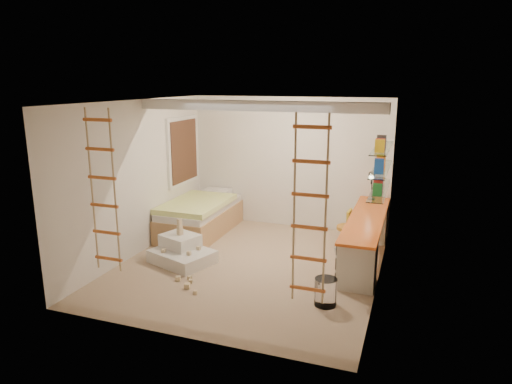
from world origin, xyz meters
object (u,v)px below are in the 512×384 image
at_px(swivel_chair, 348,237).
at_px(bed, 200,216).
at_px(desk, 366,237).
at_px(play_platform, 182,252).

bearing_deg(swivel_chair, bed, 177.80).
height_order(desk, bed, desk).
bearing_deg(swivel_chair, play_platform, -151.95).
bearing_deg(play_platform, swivel_chair, 28.05).
bearing_deg(desk, swivel_chair, 141.98).
bearing_deg(swivel_chair, desk, -38.02).
relative_size(bed, play_platform, 1.77).
bearing_deg(bed, play_platform, -75.66).
xyz_separation_m(bed, swivel_chair, (2.87, -0.11, -0.05)).
height_order(swivel_chair, play_platform, swivel_chair).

